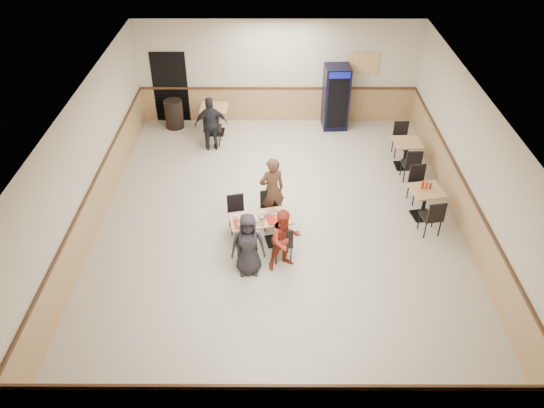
{
  "coord_description": "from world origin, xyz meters",
  "views": [
    {
      "loc": [
        -0.13,
        -9.35,
        7.31
      ],
      "look_at": [
        -0.15,
        -0.5,
        0.87
      ],
      "focal_mm": 35.0,
      "sensor_mm": 36.0,
      "label": 1
    }
  ],
  "objects_px": {
    "back_table": "(215,116)",
    "pepsi_cooler": "(336,97)",
    "main_table": "(261,227)",
    "side_table_near": "(425,199)",
    "side_table_far": "(406,150)",
    "diner_woman_right": "(285,240)",
    "diner_woman_left": "(248,244)",
    "lone_diner": "(211,124)",
    "trash_bin": "(174,114)",
    "diner_man_opposite": "(272,190)"
  },
  "relations": [
    {
      "from": "lone_diner",
      "to": "side_table_far",
      "type": "height_order",
      "value": "lone_diner"
    },
    {
      "from": "main_table",
      "to": "lone_diner",
      "type": "xyz_separation_m",
      "value": [
        -1.4,
        4.02,
        0.3
      ]
    },
    {
      "from": "diner_woman_right",
      "to": "diner_man_opposite",
      "type": "height_order",
      "value": "diner_man_opposite"
    },
    {
      "from": "main_table",
      "to": "pepsi_cooler",
      "type": "height_order",
      "value": "pepsi_cooler"
    },
    {
      "from": "diner_man_opposite",
      "to": "side_table_near",
      "type": "bearing_deg",
      "value": 161.42
    },
    {
      "from": "diner_woman_right",
      "to": "side_table_near",
      "type": "xyz_separation_m",
      "value": [
        3.15,
        1.65,
        -0.19
      ]
    },
    {
      "from": "diner_man_opposite",
      "to": "side_table_far",
      "type": "height_order",
      "value": "diner_man_opposite"
    },
    {
      "from": "lone_diner",
      "to": "trash_bin",
      "type": "bearing_deg",
      "value": -54.89
    },
    {
      "from": "diner_woman_left",
      "to": "pepsi_cooler",
      "type": "xyz_separation_m",
      "value": [
        2.26,
        6.17,
        0.23
      ]
    },
    {
      "from": "diner_woman_right",
      "to": "pepsi_cooler",
      "type": "bearing_deg",
      "value": 52.51
    },
    {
      "from": "diner_woman_left",
      "to": "lone_diner",
      "type": "bearing_deg",
      "value": 100.68
    },
    {
      "from": "lone_diner",
      "to": "trash_bin",
      "type": "distance_m",
      "value": 1.79
    },
    {
      "from": "pepsi_cooler",
      "to": "back_table",
      "type": "bearing_deg",
      "value": -177.01
    },
    {
      "from": "main_table",
      "to": "diner_woman_right",
      "type": "height_order",
      "value": "diner_woman_right"
    },
    {
      "from": "diner_woman_left",
      "to": "lone_diner",
      "type": "height_order",
      "value": "lone_diner"
    },
    {
      "from": "main_table",
      "to": "trash_bin",
      "type": "bearing_deg",
      "value": 103.53
    },
    {
      "from": "diner_woman_right",
      "to": "lone_diner",
      "type": "relative_size",
      "value": 0.9
    },
    {
      "from": "main_table",
      "to": "lone_diner",
      "type": "relative_size",
      "value": 0.92
    },
    {
      "from": "diner_woman_right",
      "to": "trash_bin",
      "type": "bearing_deg",
      "value": 94.47
    },
    {
      "from": "lone_diner",
      "to": "pepsi_cooler",
      "type": "xyz_separation_m",
      "value": [
        3.43,
        1.31,
        0.17
      ]
    },
    {
      "from": "trash_bin",
      "to": "pepsi_cooler",
      "type": "bearing_deg",
      "value": 0.53
    },
    {
      "from": "side_table_far",
      "to": "back_table",
      "type": "height_order",
      "value": "back_table"
    },
    {
      "from": "back_table",
      "to": "pepsi_cooler",
      "type": "height_order",
      "value": "pepsi_cooler"
    },
    {
      "from": "lone_diner",
      "to": "side_table_near",
      "type": "xyz_separation_m",
      "value": [
        5.03,
        -3.05,
        -0.27
      ]
    },
    {
      "from": "main_table",
      "to": "diner_man_opposite",
      "type": "height_order",
      "value": "diner_man_opposite"
    },
    {
      "from": "diner_woman_left",
      "to": "trash_bin",
      "type": "relative_size",
      "value": 1.66
    },
    {
      "from": "diner_woman_left",
      "to": "side_table_far",
      "type": "relative_size",
      "value": 1.88
    },
    {
      "from": "diner_woman_right",
      "to": "side_table_far",
      "type": "xyz_separation_m",
      "value": [
        3.16,
        3.79,
        -0.19
      ]
    },
    {
      "from": "side_table_near",
      "to": "diner_man_opposite",
      "type": "bearing_deg",
      "value": -177.91
    },
    {
      "from": "side_table_far",
      "to": "pepsi_cooler",
      "type": "height_order",
      "value": "pepsi_cooler"
    },
    {
      "from": "side_table_near",
      "to": "back_table",
      "type": "distance_m",
      "value": 6.4
    },
    {
      "from": "side_table_near",
      "to": "trash_bin",
      "type": "height_order",
      "value": "trash_bin"
    },
    {
      "from": "side_table_far",
      "to": "pepsi_cooler",
      "type": "relative_size",
      "value": 0.4
    },
    {
      "from": "lone_diner",
      "to": "side_table_near",
      "type": "distance_m",
      "value": 5.89
    },
    {
      "from": "diner_woman_left",
      "to": "diner_woman_right",
      "type": "height_order",
      "value": "diner_woman_left"
    },
    {
      "from": "side_table_near",
      "to": "pepsi_cooler",
      "type": "distance_m",
      "value": 4.66
    },
    {
      "from": "main_table",
      "to": "side_table_near",
      "type": "xyz_separation_m",
      "value": [
        3.63,
        0.97,
        0.03
      ]
    },
    {
      "from": "main_table",
      "to": "back_table",
      "type": "distance_m",
      "value": 5.12
    },
    {
      "from": "lone_diner",
      "to": "back_table",
      "type": "height_order",
      "value": "lone_diner"
    },
    {
      "from": "back_table",
      "to": "trash_bin",
      "type": "xyz_separation_m",
      "value": [
        -1.22,
        0.35,
        -0.12
      ]
    },
    {
      "from": "diner_man_opposite",
      "to": "trash_bin",
      "type": "relative_size",
      "value": 1.92
    },
    {
      "from": "trash_bin",
      "to": "side_table_far",
      "type": "bearing_deg",
      "value": -19.16
    },
    {
      "from": "main_table",
      "to": "side_table_near",
      "type": "bearing_deg",
      "value": 2.08
    },
    {
      "from": "side_table_far",
      "to": "side_table_near",
      "type": "bearing_deg",
      "value": -90.29
    },
    {
      "from": "main_table",
      "to": "diner_man_opposite",
      "type": "distance_m",
      "value": 0.94
    },
    {
      "from": "diner_man_opposite",
      "to": "lone_diner",
      "type": "height_order",
      "value": "diner_man_opposite"
    },
    {
      "from": "main_table",
      "to": "side_table_far",
      "type": "bearing_deg",
      "value": 27.6
    },
    {
      "from": "side_table_far",
      "to": "trash_bin",
      "type": "relative_size",
      "value": 0.88
    },
    {
      "from": "diner_man_opposite",
      "to": "side_table_near",
      "type": "relative_size",
      "value": 2.01
    },
    {
      "from": "back_table",
      "to": "diner_woman_left",
      "type": "bearing_deg",
      "value": -78.53
    }
  ]
}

